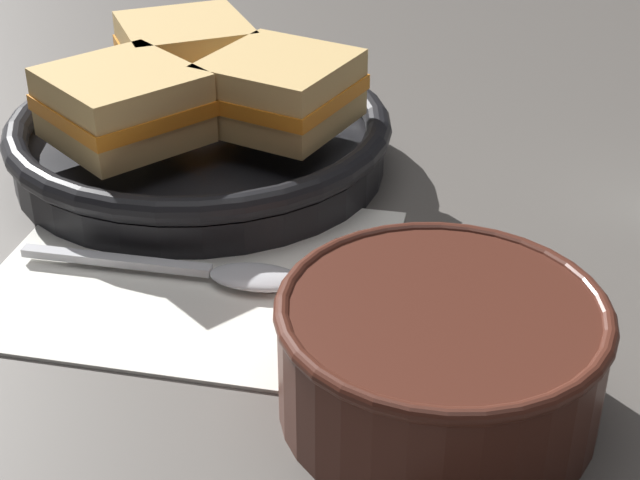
# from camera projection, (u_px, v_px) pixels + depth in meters

# --- Properties ---
(ground_plane) EXTENTS (4.00, 4.00, 0.00)m
(ground_plane) POSITION_uv_depth(u_px,v_px,m) (327.00, 306.00, 0.54)
(ground_plane) COLOR #56514C
(napkin) EXTENTS (0.24, 0.21, 0.00)m
(napkin) POSITION_uv_depth(u_px,v_px,m) (192.00, 271.00, 0.57)
(napkin) COLOR white
(napkin) RESTS_ON ground_plane
(soup_bowl) EXTENTS (0.15, 0.15, 0.06)m
(soup_bowl) POSITION_uv_depth(u_px,v_px,m) (440.00, 350.00, 0.45)
(soup_bowl) COLOR #4C2319
(soup_bowl) RESTS_ON ground_plane
(spoon) EXTENTS (0.17, 0.03, 0.01)m
(spoon) POSITION_uv_depth(u_px,v_px,m) (217.00, 273.00, 0.56)
(spoon) COLOR silver
(spoon) RESTS_ON napkin
(skillet) EXTENTS (0.27, 0.27, 0.04)m
(skillet) POSITION_uv_depth(u_px,v_px,m) (201.00, 140.00, 0.68)
(skillet) COLOR black
(skillet) RESTS_ON ground_plane
(sandwich_near_left) EXTENTS (0.11, 0.11, 0.05)m
(sandwich_near_left) POSITION_uv_depth(u_px,v_px,m) (280.00, 91.00, 0.65)
(sandwich_near_left) COLOR #DBB26B
(sandwich_near_left) RESTS_ON skillet
(sandwich_near_right) EXTENTS (0.12, 0.12, 0.05)m
(sandwich_near_right) POSITION_uv_depth(u_px,v_px,m) (186.00, 53.00, 0.71)
(sandwich_near_right) COLOR #DBB26B
(sandwich_near_right) RESTS_ON skillet
(sandwich_far_left) EXTENTS (0.12, 0.12, 0.05)m
(sandwich_far_left) POSITION_uv_depth(u_px,v_px,m) (123.00, 105.00, 0.63)
(sandwich_far_left) COLOR #DBB26B
(sandwich_far_left) RESTS_ON skillet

